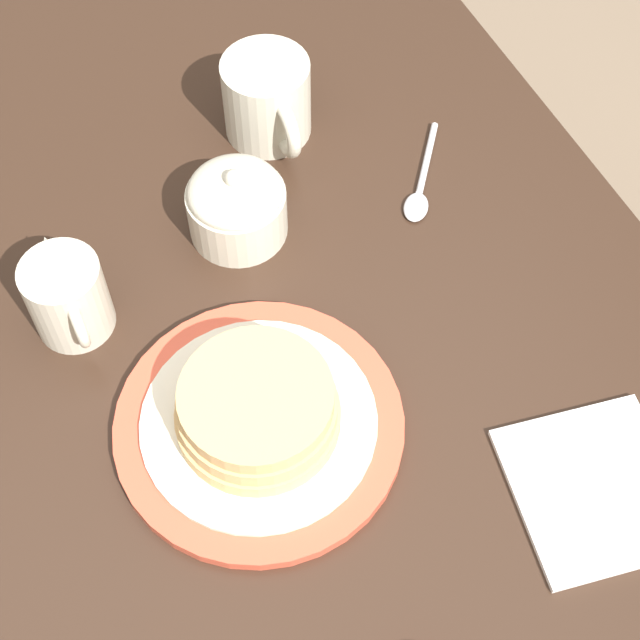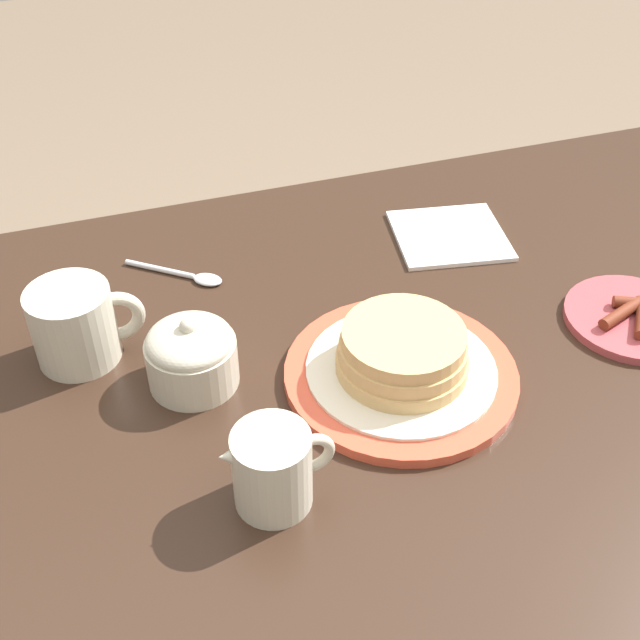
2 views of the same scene
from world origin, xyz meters
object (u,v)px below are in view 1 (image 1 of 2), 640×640
napkin (595,488)px  sugar_bowl (236,205)px  creamer_pitcher (67,295)px  spoon (420,188)px  pancake_plate (260,420)px  coffee_mug (268,99)px

napkin → sugar_bowl: bearing=-156.4°
creamer_pitcher → spoon: (-0.01, 0.36, -0.04)m
sugar_bowl → spoon: (0.03, 0.18, -0.03)m
sugar_bowl → spoon: size_ratio=0.84×
pancake_plate → sugar_bowl: bearing=162.6°
pancake_plate → sugar_bowl: size_ratio=2.60×
pancake_plate → coffee_mug: coffee_mug is taller
napkin → creamer_pitcher: bearing=-134.9°
pancake_plate → creamer_pitcher: 0.20m
creamer_pitcher → napkin: (0.34, 0.34, -0.04)m
sugar_bowl → napkin: size_ratio=0.58×
sugar_bowl → napkin: sugar_bowl is taller
pancake_plate → spoon: bearing=125.9°
creamer_pitcher → sugar_bowl: creamer_pitcher is taller
creamer_pitcher → sugar_bowl: size_ratio=1.14×
sugar_bowl → creamer_pitcher: bearing=-78.2°
creamer_pitcher → sugar_bowl: bearing=101.8°
sugar_bowl → spoon: 0.19m
spoon → napkin: bearing=-3.3°
sugar_bowl → spoon: bearing=80.6°
sugar_bowl → coffee_mug: bearing=143.8°
pancake_plate → napkin: 0.28m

